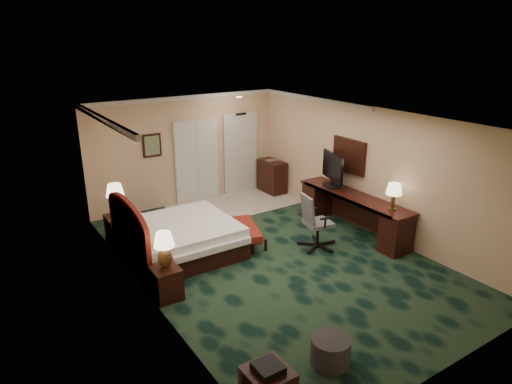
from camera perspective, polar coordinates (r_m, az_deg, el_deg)
floor at (r=8.92m, az=2.12°, el=-8.19°), size 5.00×7.50×0.00m
ceiling at (r=8.04m, az=2.36°, el=9.15°), size 5.00×7.50×0.00m
wall_back at (r=11.51m, az=-8.67°, el=5.18°), size 5.00×0.00×2.70m
wall_front at (r=6.00m, az=23.75°, el=-9.88°), size 5.00×0.00×2.70m
wall_left at (r=7.31m, az=-13.99°, el=-3.51°), size 0.00×7.50×2.70m
wall_right at (r=9.98m, az=14.04°, el=2.62°), size 0.00×7.50×2.70m
crown_molding at (r=8.05m, az=2.35°, el=8.80°), size 5.00×7.50×0.10m
tile_patch at (r=11.59m, az=-2.53°, el=-1.49°), size 3.20×1.70×0.01m
headboard at (r=8.46m, az=-15.58°, el=-5.25°), size 0.12×2.00×1.40m
entry_door at (r=12.26m, az=-1.95°, el=4.81°), size 1.02×0.06×2.18m
closet_doors at (r=11.66m, az=-7.40°, el=3.89°), size 1.20×0.06×2.10m
wall_art at (r=11.09m, az=-12.88°, el=5.70°), size 0.45×0.06×0.55m
wall_mirror at (r=10.29m, az=11.55°, el=4.48°), size 0.05×0.95×0.75m
bed at (r=9.04m, az=-9.31°, el=-5.78°), size 2.01×1.86×0.64m
nightstand_near at (r=7.70m, az=-11.20°, el=-11.04°), size 0.43×0.49×0.54m
nightstand_far at (r=9.85m, az=-16.78°, el=-4.43°), size 0.46×0.53×0.57m
lamp_near at (r=7.42m, az=-11.36°, el=-7.19°), size 0.37×0.37×0.62m
lamp_far at (r=9.64m, az=-17.12°, el=-0.97°), size 0.40×0.40×0.68m
bed_bench at (r=9.39m, az=-1.21°, el=-5.37°), size 0.75×1.23×0.39m
ottoman at (r=6.38m, az=9.27°, el=-19.01°), size 0.56×0.56×0.37m
desk at (r=10.10m, az=12.01°, el=-2.63°), size 0.62×2.89×0.83m
tv at (r=10.30m, az=9.55°, el=2.69°), size 0.40×0.96×0.77m
desk_lamp at (r=9.25m, az=16.81°, el=-0.54°), size 0.37×0.37×0.55m
desk_chair at (r=9.19m, az=7.79°, el=-3.59°), size 0.77×0.73×1.14m
minibar at (r=12.37m, az=1.99°, el=1.97°), size 0.46×0.82×0.87m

